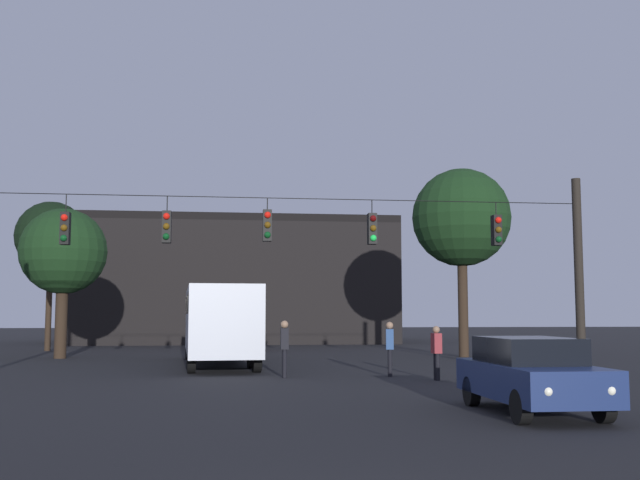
{
  "coord_description": "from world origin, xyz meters",
  "views": [
    {
      "loc": [
        -1.56,
        -6.59,
        1.99
      ],
      "look_at": [
        1.26,
        16.02,
        4.24
      ],
      "focal_mm": 42.31,
      "sensor_mm": 36.0,
      "label": 1
    }
  ],
  "objects_px": {
    "tree_behind_building": "(63,252)",
    "tree_right_far": "(461,218)",
    "tree_left_silhouette": "(51,237)",
    "car_near_right": "(531,374)",
    "pedestrian_crossing_left": "(390,345)",
    "pedestrian_crossing_center": "(284,345)",
    "car_far_left": "(238,336)",
    "city_bus": "(219,317)",
    "pedestrian_crossing_right": "(436,350)"
  },
  "relations": [
    {
      "from": "tree_behind_building",
      "to": "tree_right_far",
      "type": "xyz_separation_m",
      "value": [
        18.54,
        -1.09,
        1.72
      ]
    },
    {
      "from": "tree_left_silhouette",
      "to": "tree_behind_building",
      "type": "xyz_separation_m",
      "value": [
        2.23,
        -7.43,
        -1.43
      ]
    },
    {
      "from": "car_near_right",
      "to": "pedestrian_crossing_left",
      "type": "bearing_deg",
      "value": 95.39
    },
    {
      "from": "car_near_right",
      "to": "pedestrian_crossing_center",
      "type": "relative_size",
      "value": 2.43
    },
    {
      "from": "car_far_left",
      "to": "tree_left_silhouette",
      "type": "height_order",
      "value": "tree_left_silhouette"
    },
    {
      "from": "car_near_right",
      "to": "tree_left_silhouette",
      "type": "bearing_deg",
      "value": 119.16
    },
    {
      "from": "pedestrian_crossing_center",
      "to": "tree_behind_building",
      "type": "bearing_deg",
      "value": 128.61
    },
    {
      "from": "tree_right_far",
      "to": "tree_behind_building",
      "type": "bearing_deg",
      "value": 176.63
    },
    {
      "from": "city_bus",
      "to": "tree_behind_building",
      "type": "distance_m",
      "value": 9.36
    },
    {
      "from": "pedestrian_crossing_right",
      "to": "tree_right_far",
      "type": "xyz_separation_m",
      "value": [
        4.74,
        12.06,
        5.63
      ]
    },
    {
      "from": "pedestrian_crossing_right",
      "to": "tree_right_far",
      "type": "height_order",
      "value": "tree_right_far"
    },
    {
      "from": "car_far_left",
      "to": "tree_right_far",
      "type": "relative_size",
      "value": 0.5
    },
    {
      "from": "city_bus",
      "to": "car_far_left",
      "type": "distance_m",
      "value": 11.53
    },
    {
      "from": "city_bus",
      "to": "car_near_right",
      "type": "height_order",
      "value": "city_bus"
    },
    {
      "from": "pedestrian_crossing_right",
      "to": "tree_right_far",
      "type": "relative_size",
      "value": 0.18
    },
    {
      "from": "pedestrian_crossing_right",
      "to": "tree_behind_building",
      "type": "xyz_separation_m",
      "value": [
        -13.8,
        13.15,
        3.9
      ]
    },
    {
      "from": "pedestrian_crossing_left",
      "to": "tree_right_far",
      "type": "relative_size",
      "value": 0.2
    },
    {
      "from": "pedestrian_crossing_right",
      "to": "tree_behind_building",
      "type": "bearing_deg",
      "value": 136.37
    },
    {
      "from": "tree_left_silhouette",
      "to": "car_near_right",
      "type": "bearing_deg",
      "value": -60.84
    },
    {
      "from": "car_near_right",
      "to": "pedestrian_crossing_center",
      "type": "height_order",
      "value": "pedestrian_crossing_center"
    },
    {
      "from": "city_bus",
      "to": "car_near_right",
      "type": "bearing_deg",
      "value": -67.71
    },
    {
      "from": "city_bus",
      "to": "tree_right_far",
      "type": "bearing_deg",
      "value": 20.06
    },
    {
      "from": "pedestrian_crossing_right",
      "to": "tree_left_silhouette",
      "type": "relative_size",
      "value": 0.2
    },
    {
      "from": "pedestrian_crossing_center",
      "to": "tree_behind_building",
      "type": "relative_size",
      "value": 0.26
    },
    {
      "from": "tree_behind_building",
      "to": "pedestrian_crossing_right",
      "type": "bearing_deg",
      "value": -43.63
    },
    {
      "from": "car_far_left",
      "to": "pedestrian_crossing_center",
      "type": "height_order",
      "value": "pedestrian_crossing_center"
    },
    {
      "from": "car_near_right",
      "to": "car_far_left",
      "type": "height_order",
      "value": "same"
    },
    {
      "from": "car_near_right",
      "to": "tree_right_far",
      "type": "distance_m",
      "value": 21.18
    },
    {
      "from": "city_bus",
      "to": "tree_left_silhouette",
      "type": "bearing_deg",
      "value": 126.51
    },
    {
      "from": "tree_left_silhouette",
      "to": "city_bus",
      "type": "bearing_deg",
      "value": -53.49
    },
    {
      "from": "pedestrian_crossing_center",
      "to": "pedestrian_crossing_right",
      "type": "height_order",
      "value": "pedestrian_crossing_center"
    },
    {
      "from": "tree_behind_building",
      "to": "tree_right_far",
      "type": "relative_size",
      "value": 0.77
    },
    {
      "from": "pedestrian_crossing_left",
      "to": "city_bus",
      "type": "bearing_deg",
      "value": 130.95
    },
    {
      "from": "pedestrian_crossing_left",
      "to": "tree_left_silhouette",
      "type": "height_order",
      "value": "tree_left_silhouette"
    },
    {
      "from": "pedestrian_crossing_right",
      "to": "tree_behind_building",
      "type": "relative_size",
      "value": 0.24
    },
    {
      "from": "city_bus",
      "to": "tree_behind_building",
      "type": "xyz_separation_m",
      "value": [
        -7.16,
        5.25,
        2.96
      ]
    },
    {
      "from": "pedestrian_crossing_left",
      "to": "tree_left_silhouette",
      "type": "bearing_deg",
      "value": 128.06
    },
    {
      "from": "tree_left_silhouette",
      "to": "car_far_left",
      "type": "bearing_deg",
      "value": -6.83
    },
    {
      "from": "pedestrian_crossing_right",
      "to": "tree_left_silhouette",
      "type": "height_order",
      "value": "tree_left_silhouette"
    },
    {
      "from": "car_far_left",
      "to": "tree_right_far",
      "type": "bearing_deg",
      "value": -34.97
    },
    {
      "from": "pedestrian_crossing_right",
      "to": "tree_behind_building",
      "type": "height_order",
      "value": "tree_behind_building"
    },
    {
      "from": "car_far_left",
      "to": "tree_behind_building",
      "type": "distance_m",
      "value": 10.98
    },
    {
      "from": "city_bus",
      "to": "tree_right_far",
      "type": "height_order",
      "value": "tree_right_far"
    },
    {
      "from": "tree_behind_building",
      "to": "car_far_left",
      "type": "bearing_deg",
      "value": 37.32
    },
    {
      "from": "tree_left_silhouette",
      "to": "tree_right_far",
      "type": "distance_m",
      "value": 22.45
    },
    {
      "from": "tree_left_silhouette",
      "to": "tree_behind_building",
      "type": "height_order",
      "value": "tree_left_silhouette"
    },
    {
      "from": "city_bus",
      "to": "pedestrian_crossing_right",
      "type": "distance_m",
      "value": 10.37
    },
    {
      "from": "city_bus",
      "to": "pedestrian_crossing_left",
      "type": "distance_m",
      "value": 8.48
    },
    {
      "from": "car_near_right",
      "to": "pedestrian_crossing_right",
      "type": "height_order",
      "value": "pedestrian_crossing_right"
    },
    {
      "from": "car_far_left",
      "to": "car_near_right",
      "type": "bearing_deg",
      "value": -78.63
    }
  ]
}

